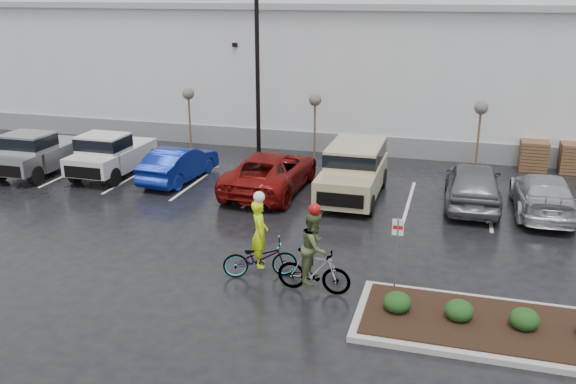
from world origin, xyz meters
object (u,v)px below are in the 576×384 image
(sapling_west, at_px, (188,97))
(pickup_silver, at_px, (43,150))
(pallet_stack_a, at_px, (533,155))
(car_red, at_px, (271,171))
(cyclist_hivis, at_px, (260,251))
(pallet_stack_b, at_px, (574,158))
(car_blue, at_px, (179,163))
(sapling_mid, at_px, (315,103))
(sapling_east, at_px, (481,112))
(pickup_white, at_px, (116,152))
(cyclist_olive, at_px, (314,261))
(fire_lane_sign, at_px, (397,246))
(lamppost, at_px, (257,39))
(suv_tan, at_px, (353,173))
(car_grey, at_px, (473,184))
(car_far_silver, at_px, (543,194))

(sapling_west, bearing_deg, pickup_silver, -131.73)
(pallet_stack_a, bearing_deg, car_red, -149.70)
(car_red, bearing_deg, cyclist_hivis, 106.68)
(sapling_west, bearing_deg, pallet_stack_b, 3.14)
(pallet_stack_b, height_order, car_blue, car_blue)
(sapling_west, distance_m, sapling_mid, 6.50)
(sapling_east, bearing_deg, pallet_stack_b, 13.39)
(pallet_stack_a, xyz_separation_m, pickup_white, (-17.98, -5.66, 0.30))
(sapling_west, distance_m, pickup_silver, 7.36)
(pallet_stack_a, bearing_deg, sapling_mid, -174.29)
(pickup_white, bearing_deg, pickup_silver, -168.33)
(cyclist_hivis, height_order, cyclist_olive, cyclist_hivis)
(fire_lane_sign, height_order, car_blue, fire_lane_sign)
(car_red, relative_size, cyclist_hivis, 2.28)
(lamppost, distance_m, cyclist_hivis, 13.33)
(pickup_silver, bearing_deg, cyclist_olive, -28.75)
(cyclist_hivis, bearing_deg, pallet_stack_b, -57.95)
(sapling_east, bearing_deg, pallet_stack_a, 21.80)
(suv_tan, bearing_deg, car_grey, 5.18)
(lamppost, relative_size, car_red, 1.57)
(car_blue, relative_size, cyclist_olive, 1.76)
(sapling_mid, bearing_deg, cyclist_hivis, -83.45)
(sapling_mid, relative_size, pickup_white, 0.62)
(sapling_west, xyz_separation_m, cyclist_hivis, (7.96, -12.75, -1.94))
(sapling_west, xyz_separation_m, car_far_silver, (16.30, -4.96, -2.00))
(lamppost, height_order, car_grey, lamppost)
(sapling_east, bearing_deg, car_red, -147.33)
(car_grey, relative_size, car_far_silver, 1.00)
(cyclist_hivis, bearing_deg, lamppost, -2.64)
(sapling_mid, bearing_deg, sapling_west, 180.00)
(car_red, distance_m, suv_tan, 3.37)
(pallet_stack_b, height_order, cyclist_hivis, cyclist_hivis)
(lamppost, xyz_separation_m, pickup_silver, (-8.76, -4.33, -4.71))
(lamppost, bearing_deg, sapling_mid, 21.80)
(pickup_white, distance_m, car_red, 7.42)
(sapling_mid, relative_size, cyclist_olive, 1.25)
(pallet_stack_b, distance_m, cyclist_olive, 16.61)
(sapling_east, distance_m, cyclist_hivis, 14.24)
(pickup_white, xyz_separation_m, car_far_silver, (17.79, -0.31, -0.25))
(fire_lane_sign, bearing_deg, car_blue, 141.91)
(car_blue, relative_size, car_grey, 0.89)
(cyclist_hivis, bearing_deg, cyclist_olive, -127.47)
(car_grey, relative_size, cyclist_olive, 1.97)
(car_red, relative_size, suv_tan, 1.15)
(lamppost, xyz_separation_m, pallet_stack_b, (14.20, 2.00, -5.01))
(car_grey, bearing_deg, car_red, 1.62)
(pickup_silver, bearing_deg, fire_lane_sign, -24.28)
(pallet_stack_a, relative_size, suv_tan, 0.26)
(sapling_west, distance_m, car_far_silver, 17.16)
(sapling_east, distance_m, car_blue, 13.39)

